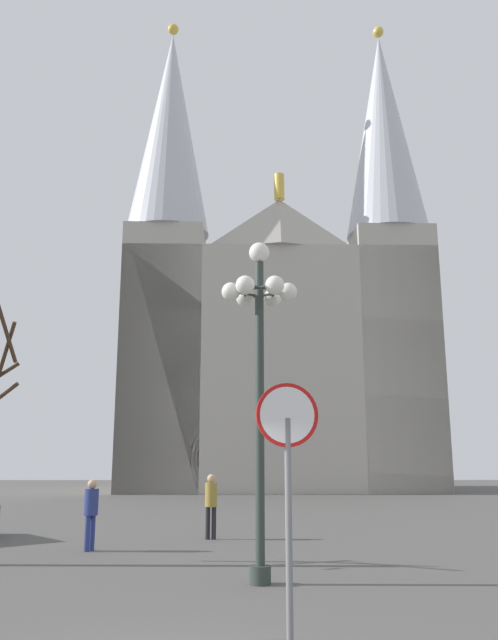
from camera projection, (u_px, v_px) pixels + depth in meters
name	position (u px, v px, depth m)	size (l,w,h in m)	color
cathedral	(277.00, 331.00, 44.96)	(20.98, 12.91, 33.67)	#ADA89E
stop_sign	(288.00, 458.00, 7.51)	(0.76, 0.18, 2.95)	slate
street_lamp	(259.00, 344.00, 11.50)	(1.39, 1.25, 6.01)	#2D3833
pedestrian_walking	(91.00, 508.00, 14.68)	(0.32, 0.32, 1.59)	navy
pedestrian_standing	(211.00, 500.00, 16.82)	(0.32, 0.32, 1.66)	black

